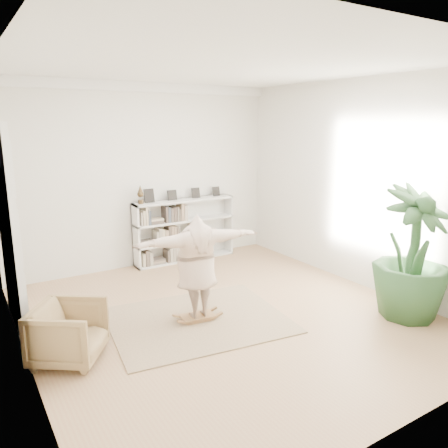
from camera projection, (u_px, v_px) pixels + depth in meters
The scene contains 9 objects.
floor at pixel (226, 315), 6.61m from camera, with size 6.00×6.00×0.00m, color #AB7F58.
room_shell at pixel (143, 87), 8.24m from camera, with size 6.00×6.00×6.00m.
doors at pixel (9, 231), 5.96m from camera, with size 0.09×1.78×2.92m.
bookshelf at pixel (184, 231), 9.17m from camera, with size 2.20×0.35×1.64m.
armchair at pixel (69, 333), 5.29m from camera, with size 0.77×0.79×0.72m, color tan.
rug at pixel (198, 320), 6.43m from camera, with size 2.50×2.00×0.02m, color tan.
rocker_board at pixel (198, 316), 6.42m from camera, with size 0.51×0.35×0.10m.
person at pixel (197, 264), 6.23m from camera, with size 1.86×0.51×1.51m, color #CDAF9A.
houseplant at pixel (413, 253), 6.37m from camera, with size 1.11×1.11×1.98m, color #2B5329.
Camera 1 is at (-3.28, -5.17, 2.84)m, focal length 35.00 mm.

